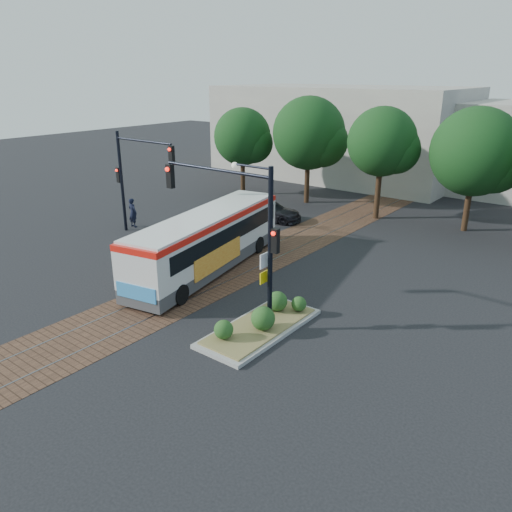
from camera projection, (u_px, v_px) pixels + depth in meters
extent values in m
plane|color=black|center=(189.00, 289.00, 22.41)|extent=(120.00, 120.00, 0.00)
cube|color=brown|center=(245.00, 264.00, 25.37)|extent=(3.60, 40.00, 0.01)
cube|color=slate|center=(234.00, 261.00, 25.80)|extent=(0.06, 40.00, 0.01)
cube|color=slate|center=(257.00, 267.00, 24.93)|extent=(0.06, 40.00, 0.01)
cylinder|color=#382314|center=(243.00, 176.00, 39.52)|extent=(0.36, 0.36, 2.86)
sphere|color=#113614|center=(242.00, 137.00, 38.46)|extent=(4.40, 4.40, 4.40)
cylinder|color=#382314|center=(307.00, 182.00, 36.89)|extent=(0.36, 0.36, 3.12)
sphere|color=#113614|center=(309.00, 133.00, 35.68)|extent=(5.20, 5.20, 5.20)
cylinder|color=#382314|center=(378.00, 193.00, 32.79)|extent=(0.36, 0.36, 3.39)
sphere|color=#113614|center=(382.00, 142.00, 31.63)|extent=(4.40, 4.40, 4.40)
cylinder|color=#382314|center=(467.00, 208.00, 30.30)|extent=(0.36, 0.36, 2.86)
sphere|color=#113614|center=(475.00, 152.00, 29.12)|extent=(5.20, 5.20, 5.20)
cube|color=#ADA899|center=(341.00, 131.00, 46.35)|extent=(22.00, 12.00, 8.00)
cube|color=#404042|center=(208.00, 260.00, 24.48)|extent=(4.22, 10.92, 0.62)
cube|color=silver|center=(207.00, 238.00, 24.08)|extent=(4.24, 10.92, 1.69)
cube|color=black|center=(210.00, 231.00, 24.21)|extent=(4.09, 9.88, 0.80)
cube|color=red|center=(207.00, 219.00, 23.74)|extent=(4.27, 10.93, 0.27)
cube|color=silver|center=(207.00, 215.00, 23.68)|extent=(4.10, 10.56, 0.12)
cube|color=black|center=(136.00, 266.00, 19.60)|extent=(1.42, 0.38, 0.80)
cube|color=#3185C7|center=(136.00, 293.00, 19.85)|extent=(1.93, 0.43, 0.62)
cube|color=orange|center=(219.00, 258.00, 23.03)|extent=(0.82, 3.94, 0.98)
cylinder|color=black|center=(141.00, 285.00, 21.73)|extent=(0.48, 0.93, 0.89)
cylinder|color=black|center=(180.00, 294.00, 20.86)|extent=(0.48, 0.93, 0.89)
cylinder|color=black|center=(225.00, 239.00, 27.76)|extent=(0.48, 0.93, 0.89)
cylinder|color=black|center=(258.00, 245.00, 26.89)|extent=(0.48, 0.93, 0.89)
cube|color=gray|center=(260.00, 328.00, 18.88)|extent=(2.20, 5.20, 0.15)
cube|color=olive|center=(260.00, 325.00, 18.84)|extent=(1.90, 4.80, 0.08)
sphere|color=#1E4719|center=(224.00, 329.00, 17.75)|extent=(0.70, 0.70, 0.70)
sphere|color=#1E4719|center=(263.00, 318.00, 18.35)|extent=(0.90, 0.90, 0.90)
sphere|color=#1E4719|center=(277.00, 301.00, 19.84)|extent=(0.80, 0.80, 0.80)
sphere|color=#1E4719|center=(299.00, 304.00, 19.84)|extent=(0.60, 0.60, 0.60)
cylinder|color=black|center=(270.00, 250.00, 17.76)|extent=(0.18, 0.18, 6.00)
cylinder|color=black|center=(216.00, 170.00, 18.31)|extent=(5.00, 0.12, 0.12)
cube|color=black|center=(170.00, 176.00, 19.94)|extent=(0.28, 0.22, 0.95)
sphere|color=#FF190C|center=(167.00, 169.00, 19.74)|extent=(0.18, 0.18, 0.18)
cube|color=black|center=(275.00, 241.00, 17.50)|extent=(0.26, 0.20, 0.90)
sphere|color=#FF190C|center=(273.00, 234.00, 17.30)|extent=(0.16, 0.16, 0.16)
cube|color=white|center=(264.00, 261.00, 17.92)|extent=(0.04, 0.45, 0.55)
cube|color=yellow|center=(264.00, 277.00, 18.14)|extent=(0.04, 0.45, 0.45)
cylinder|color=black|center=(252.00, 167.00, 17.22)|extent=(1.60, 0.08, 0.08)
sphere|color=silver|center=(235.00, 165.00, 17.70)|extent=(0.24, 0.24, 0.24)
cylinder|color=black|center=(122.00, 182.00, 29.82)|extent=(0.18, 0.18, 6.00)
cylinder|color=black|center=(143.00, 141.00, 27.62)|extent=(4.50, 0.12, 0.12)
cube|color=black|center=(172.00, 155.00, 26.51)|extent=(0.28, 0.22, 0.95)
sphere|color=#FF190C|center=(169.00, 149.00, 26.30)|extent=(0.18, 0.18, 0.18)
cube|color=black|center=(119.00, 175.00, 29.81)|extent=(0.26, 0.20, 0.90)
sphere|color=#FF190C|center=(117.00, 170.00, 29.61)|extent=(0.16, 0.16, 0.16)
imported|color=black|center=(133.00, 213.00, 31.22)|extent=(0.68, 0.46, 1.84)
imported|color=black|center=(268.00, 211.00, 32.75)|extent=(4.70, 2.68, 1.28)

